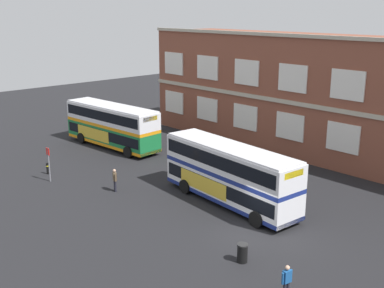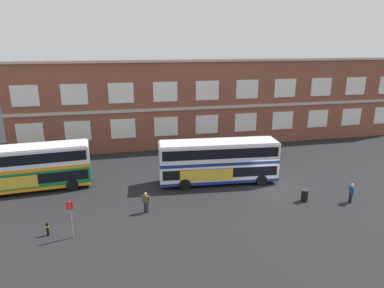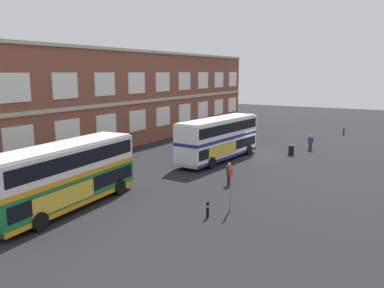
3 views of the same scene
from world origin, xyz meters
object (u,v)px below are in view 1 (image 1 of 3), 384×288
Objects in this scene: second_passenger at (287,281)px; bus_stand_flag at (49,161)px; double_decker_near at (112,125)px; waiting_passenger at (115,179)px; safety_bollard_east at (47,168)px; double_decker_middle at (230,173)px; station_litter_bin at (242,253)px.

second_passenger is 0.63× the size of bus_stand_flag.
waiting_passenger is at bearing -33.02° from double_decker_near.
safety_bollard_east is at bearing 179.79° from second_passenger.
double_decker_middle is at bearing -6.69° from double_decker_near.
station_litter_bin is at bearing 5.07° from bus_stand_flag.
bus_stand_flag is (-12.36, -6.99, -0.51)m from double_decker_middle.
double_decker_near reaches higher than waiting_passenger.
second_passenger is 1.65× the size of station_litter_bin.
bus_stand_flag is 18.39m from station_litter_bin.
bus_stand_flag is (-5.18, -2.50, 0.70)m from waiting_passenger.
station_litter_bin is (18.29, 1.62, -1.12)m from bus_stand_flag.
safety_bollard_east is (-14.07, -6.33, -1.66)m from double_decker_middle.
second_passenger is (9.52, -6.42, -1.22)m from double_decker_middle.
double_decker_middle is 8.56m from waiting_passenger.
double_decker_near is 10.84× the size of station_litter_bin.
second_passenger is at bearing 1.51° from bus_stand_flag.
double_decker_near is 24.33m from station_litter_bin.
bus_stand_flag is 2.84× the size of safety_bollard_east.
second_passenger reaches higher than safety_bollard_east.
second_passenger is 1.79× the size of safety_bollard_east.
second_passenger is 23.59m from safety_bollard_east.
safety_bollard_east is at bearing -69.44° from double_decker_near.
double_decker_middle is at bearing 24.22° from safety_bollard_east.
second_passenger is at bearing -16.22° from station_litter_bin.
waiting_passenger is 16.81m from second_passenger.
waiting_passenger reaches higher than safety_bollard_east.
safety_bollard_east is (3.13, -8.35, -1.66)m from double_decker_near.
bus_stand_flag reaches higher than second_passenger.
station_litter_bin is 20.02m from safety_bollard_east.
bus_stand_flag is 2.16m from safety_bollard_east.
waiting_passenger reaches higher than station_litter_bin.
double_decker_middle reaches higher than bus_stand_flag.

